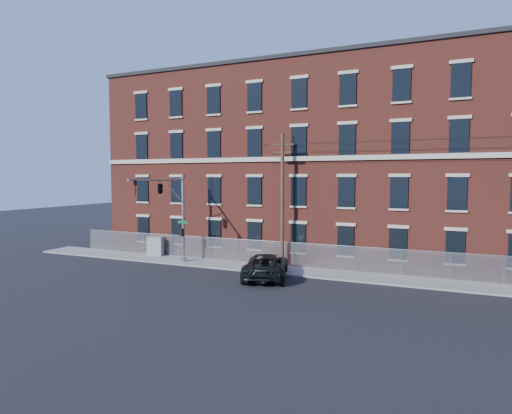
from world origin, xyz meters
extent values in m
plane|color=black|center=(0.00, 0.00, 0.00)|extent=(140.00, 140.00, 0.00)
cube|color=gray|center=(12.00, 5.00, 0.06)|extent=(65.00, 3.00, 0.12)
cube|color=maroon|center=(12.00, 14.00, 8.00)|extent=(55.00, 14.00, 16.00)
cube|color=black|center=(12.00, 14.00, 16.15)|extent=(55.30, 14.30, 0.30)
cube|color=#B5AB97|center=(12.00, 6.92, 8.30)|extent=(55.00, 0.18, 0.35)
cube|color=black|center=(-11.83, 6.94, 2.20)|extent=(1.20, 0.10, 2.20)
cube|color=black|center=(-11.83, 6.94, 5.80)|extent=(1.20, 0.10, 2.20)
cube|color=black|center=(-11.83, 6.94, 9.60)|extent=(1.20, 0.10, 2.20)
cube|color=black|center=(-11.83, 6.94, 13.20)|extent=(1.20, 0.10, 2.20)
cube|color=black|center=(-8.17, 6.94, 2.20)|extent=(1.20, 0.10, 2.20)
cube|color=black|center=(-8.17, 6.94, 5.80)|extent=(1.20, 0.10, 2.20)
cube|color=black|center=(-8.17, 6.94, 9.60)|extent=(1.20, 0.10, 2.20)
cube|color=black|center=(-8.17, 6.94, 13.20)|extent=(1.20, 0.10, 2.20)
cube|color=black|center=(-4.50, 6.94, 2.20)|extent=(1.20, 0.10, 2.20)
cube|color=black|center=(-4.50, 6.94, 5.80)|extent=(1.20, 0.10, 2.20)
cube|color=black|center=(-4.50, 6.94, 9.60)|extent=(1.20, 0.10, 2.20)
cube|color=black|center=(-4.50, 6.94, 13.20)|extent=(1.20, 0.10, 2.20)
cube|color=black|center=(-0.83, 6.94, 2.20)|extent=(1.20, 0.10, 2.20)
cube|color=black|center=(-0.83, 6.94, 5.80)|extent=(1.20, 0.10, 2.20)
cube|color=black|center=(-0.83, 6.94, 9.60)|extent=(1.20, 0.10, 2.20)
cube|color=black|center=(-0.83, 6.94, 13.20)|extent=(1.20, 0.10, 2.20)
cube|color=black|center=(2.83, 6.94, 2.20)|extent=(1.20, 0.10, 2.20)
cube|color=black|center=(2.83, 6.94, 5.80)|extent=(1.20, 0.10, 2.20)
cube|color=black|center=(2.83, 6.94, 9.60)|extent=(1.20, 0.10, 2.20)
cube|color=black|center=(2.83, 6.94, 13.20)|extent=(1.20, 0.10, 2.20)
cube|color=black|center=(6.50, 6.94, 2.20)|extent=(1.20, 0.10, 2.20)
cube|color=black|center=(6.50, 6.94, 5.80)|extent=(1.20, 0.10, 2.20)
cube|color=black|center=(6.50, 6.94, 9.60)|extent=(1.20, 0.10, 2.20)
cube|color=black|center=(6.50, 6.94, 13.20)|extent=(1.20, 0.10, 2.20)
cube|color=black|center=(10.17, 6.94, 2.20)|extent=(1.20, 0.10, 2.20)
cube|color=black|center=(10.17, 6.94, 5.80)|extent=(1.20, 0.10, 2.20)
cube|color=black|center=(10.17, 6.94, 9.60)|extent=(1.20, 0.10, 2.20)
cube|color=black|center=(10.17, 6.94, 13.20)|extent=(1.20, 0.10, 2.20)
cube|color=black|center=(13.83, 6.94, 2.20)|extent=(1.20, 0.10, 2.20)
cube|color=black|center=(13.83, 6.94, 5.80)|extent=(1.20, 0.10, 2.20)
cube|color=black|center=(13.83, 6.94, 9.60)|extent=(1.20, 0.10, 2.20)
cube|color=black|center=(13.83, 6.94, 13.20)|extent=(1.20, 0.10, 2.20)
cube|color=#A5A8AD|center=(12.00, 6.30, 1.02)|extent=(59.00, 0.02, 1.80)
cylinder|color=#9EA0A5|center=(12.00, 6.30, 1.92)|extent=(59.00, 0.04, 0.04)
cylinder|color=#9EA0A5|center=(-17.50, 6.30, 1.02)|extent=(0.06, 0.06, 1.85)
cylinder|color=#9EA0A5|center=(-14.39, 6.30, 1.02)|extent=(0.06, 0.06, 1.85)
cylinder|color=#9EA0A5|center=(-11.29, 6.30, 1.02)|extent=(0.06, 0.06, 1.85)
cylinder|color=#9EA0A5|center=(-8.18, 6.30, 1.02)|extent=(0.06, 0.06, 1.85)
cylinder|color=#9EA0A5|center=(-5.08, 6.30, 1.02)|extent=(0.06, 0.06, 1.85)
cylinder|color=#9EA0A5|center=(-1.97, 6.30, 1.02)|extent=(0.06, 0.06, 1.85)
cylinder|color=#9EA0A5|center=(1.13, 6.30, 1.02)|extent=(0.06, 0.06, 1.85)
cylinder|color=#9EA0A5|center=(4.24, 6.30, 1.02)|extent=(0.06, 0.06, 1.85)
cylinder|color=#9EA0A5|center=(7.34, 6.30, 1.02)|extent=(0.06, 0.06, 1.85)
cylinder|color=#9EA0A5|center=(10.45, 6.30, 1.02)|extent=(0.06, 0.06, 1.85)
cylinder|color=#9EA0A5|center=(13.55, 6.30, 1.02)|extent=(0.06, 0.06, 1.85)
cylinder|color=#9EA0A5|center=(16.66, 6.30, 1.02)|extent=(0.06, 0.06, 1.85)
cylinder|color=#9EA0A5|center=(-6.00, 4.50, 3.62)|extent=(0.22, 0.22, 7.00)
cylinder|color=#9EA0A5|center=(-6.00, 4.50, 0.32)|extent=(0.50, 0.50, 0.40)
cylinder|color=#9EA0A5|center=(-6.00, 1.25, 6.72)|extent=(0.14, 6.50, 0.14)
cylinder|color=#9EA0A5|center=(-6.00, 3.30, 5.72)|extent=(0.08, 2.18, 1.56)
cube|color=#0C592D|center=(-5.95, 4.35, 3.32)|extent=(0.90, 0.03, 0.22)
cube|color=black|center=(-6.00, 4.25, 2.52)|extent=(0.25, 0.25, 0.60)
imported|color=black|center=(-6.00, -1.30, 6.17)|extent=(0.16, 0.20, 1.00)
imported|color=black|center=(-6.00, 1.50, 6.17)|extent=(0.53, 2.48, 1.00)
cylinder|color=#4C3426|center=(2.00, 5.60, 5.12)|extent=(0.28, 0.28, 10.00)
cube|color=#4C3426|center=(2.00, 5.60, 9.32)|extent=(1.80, 0.12, 0.12)
cube|color=#4C3426|center=(2.00, 5.60, 8.72)|extent=(1.40, 0.12, 0.12)
imported|color=black|center=(1.94, 2.46, 0.83)|extent=(4.28, 6.51, 1.66)
cube|color=gray|center=(-9.66, 5.76, 0.94)|extent=(1.41, 0.89, 1.64)
camera|label=1|loc=(12.43, -24.02, 6.86)|focal=29.53mm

